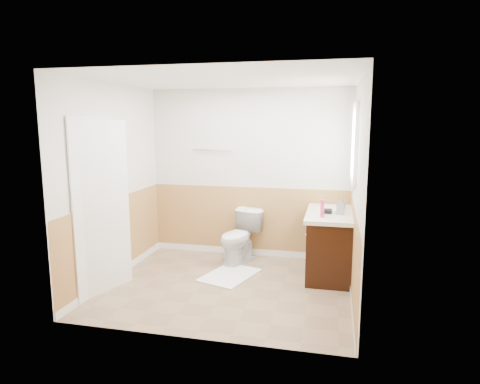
% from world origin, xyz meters
% --- Properties ---
extents(floor, '(3.00, 3.00, 0.00)m').
position_xyz_m(floor, '(0.00, 0.00, 0.00)').
color(floor, '#8C7051').
rests_on(floor, ground).
extents(ceiling, '(3.00, 3.00, 0.00)m').
position_xyz_m(ceiling, '(0.00, 0.00, 2.50)').
color(ceiling, white).
rests_on(ceiling, floor).
extents(wall_back, '(3.00, 0.00, 3.00)m').
position_xyz_m(wall_back, '(0.00, 1.30, 1.25)').
color(wall_back, silver).
rests_on(wall_back, floor).
extents(wall_front, '(3.00, 0.00, 3.00)m').
position_xyz_m(wall_front, '(0.00, -1.30, 1.25)').
color(wall_front, silver).
rests_on(wall_front, floor).
extents(wall_left, '(0.00, 3.00, 3.00)m').
position_xyz_m(wall_left, '(-1.50, 0.00, 1.25)').
color(wall_left, silver).
rests_on(wall_left, floor).
extents(wall_right, '(0.00, 3.00, 3.00)m').
position_xyz_m(wall_right, '(1.50, 0.00, 1.25)').
color(wall_right, silver).
rests_on(wall_right, floor).
extents(wainscot_back, '(3.00, 0.00, 3.00)m').
position_xyz_m(wainscot_back, '(0.00, 1.29, 0.50)').
color(wainscot_back, '#B68049').
rests_on(wainscot_back, floor).
extents(wainscot_front, '(3.00, 0.00, 3.00)m').
position_xyz_m(wainscot_front, '(0.00, -1.29, 0.50)').
color(wainscot_front, '#B68049').
rests_on(wainscot_front, floor).
extents(wainscot_left, '(0.00, 2.60, 2.60)m').
position_xyz_m(wainscot_left, '(-1.49, 0.00, 0.50)').
color(wainscot_left, '#B68049').
rests_on(wainscot_left, floor).
extents(wainscot_right, '(0.00, 2.60, 2.60)m').
position_xyz_m(wainscot_right, '(1.49, 0.00, 0.50)').
color(wainscot_right, '#B68049').
rests_on(wainscot_right, floor).
extents(toilet, '(0.63, 0.83, 0.75)m').
position_xyz_m(toilet, '(-0.06, 0.91, 0.37)').
color(toilet, white).
rests_on(toilet, floor).
extents(bath_mat, '(0.77, 0.93, 0.02)m').
position_xyz_m(bath_mat, '(-0.06, 0.34, 0.01)').
color(bath_mat, white).
rests_on(bath_mat, floor).
extents(vanity_cabinet, '(0.55, 1.10, 0.80)m').
position_xyz_m(vanity_cabinet, '(1.21, 0.70, 0.40)').
color(vanity_cabinet, black).
rests_on(vanity_cabinet, floor).
extents(vanity_knob_left, '(0.03, 0.03, 0.03)m').
position_xyz_m(vanity_knob_left, '(0.91, 0.60, 0.55)').
color(vanity_knob_left, silver).
rests_on(vanity_knob_left, vanity_cabinet).
extents(vanity_knob_right, '(0.03, 0.03, 0.03)m').
position_xyz_m(vanity_knob_right, '(0.91, 0.80, 0.55)').
color(vanity_knob_right, silver).
rests_on(vanity_knob_right, vanity_cabinet).
extents(countertop, '(0.60, 1.15, 0.05)m').
position_xyz_m(countertop, '(1.20, 0.70, 0.83)').
color(countertop, silver).
rests_on(countertop, vanity_cabinet).
extents(sink_basin, '(0.36, 0.36, 0.02)m').
position_xyz_m(sink_basin, '(1.21, 0.85, 0.86)').
color(sink_basin, white).
rests_on(sink_basin, countertop).
extents(faucet, '(0.02, 0.02, 0.14)m').
position_xyz_m(faucet, '(1.39, 0.85, 0.92)').
color(faucet, '#B3B4BA').
rests_on(faucet, countertop).
extents(lotion_bottle, '(0.05, 0.05, 0.22)m').
position_xyz_m(lotion_bottle, '(1.11, 0.38, 0.96)').
color(lotion_bottle, '#CD3561').
rests_on(lotion_bottle, countertop).
extents(soap_dispenser, '(0.10, 0.10, 0.21)m').
position_xyz_m(soap_dispenser, '(1.33, 0.61, 0.96)').
color(soap_dispenser, gray).
rests_on(soap_dispenser, countertop).
extents(hair_dryer_body, '(0.14, 0.07, 0.07)m').
position_xyz_m(hair_dryer_body, '(1.16, 0.60, 0.89)').
color(hair_dryer_body, black).
rests_on(hair_dryer_body, countertop).
extents(hair_dryer_handle, '(0.03, 0.03, 0.07)m').
position_xyz_m(hair_dryer_handle, '(1.13, 0.61, 0.86)').
color(hair_dryer_handle, black).
rests_on(hair_dryer_handle, countertop).
extents(mirror_panel, '(0.02, 0.35, 0.90)m').
position_xyz_m(mirror_panel, '(1.48, 1.10, 1.55)').
color(mirror_panel, silver).
rests_on(mirror_panel, wall_right).
extents(window_frame, '(0.04, 0.80, 1.00)m').
position_xyz_m(window_frame, '(1.47, 0.59, 1.75)').
color(window_frame, white).
rests_on(window_frame, wall_right).
extents(window_glass, '(0.01, 0.70, 0.90)m').
position_xyz_m(window_glass, '(1.49, 0.59, 1.75)').
color(window_glass, white).
rests_on(window_glass, wall_right).
extents(door, '(0.29, 0.78, 2.04)m').
position_xyz_m(door, '(-1.40, -0.45, 1.02)').
color(door, white).
rests_on(door, wall_left).
extents(door_frame, '(0.02, 0.92, 2.10)m').
position_xyz_m(door_frame, '(-1.48, -0.45, 1.03)').
color(door_frame, white).
rests_on(door_frame, wall_left).
extents(door_knob, '(0.06, 0.06, 0.06)m').
position_xyz_m(door_knob, '(-1.34, -0.12, 0.95)').
color(door_knob, silver).
rests_on(door_knob, door).
extents(towel_bar, '(0.62, 0.02, 0.02)m').
position_xyz_m(towel_bar, '(-0.55, 1.25, 1.60)').
color(towel_bar, silver).
rests_on(towel_bar, wall_back).
extents(tp_holder_bar, '(0.14, 0.02, 0.02)m').
position_xyz_m(tp_holder_bar, '(-0.10, 1.23, 0.70)').
color(tp_holder_bar, silver).
rests_on(tp_holder_bar, wall_back).
extents(tp_roll, '(0.10, 0.11, 0.11)m').
position_xyz_m(tp_roll, '(-0.10, 1.23, 0.70)').
color(tp_roll, white).
rests_on(tp_roll, tp_holder_bar).
extents(tp_sheet, '(0.10, 0.01, 0.16)m').
position_xyz_m(tp_sheet, '(-0.10, 1.23, 0.59)').
color(tp_sheet, white).
rests_on(tp_sheet, tp_roll).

